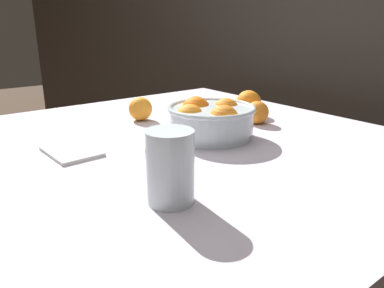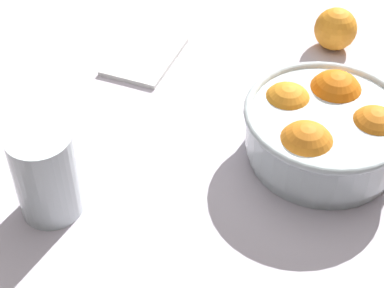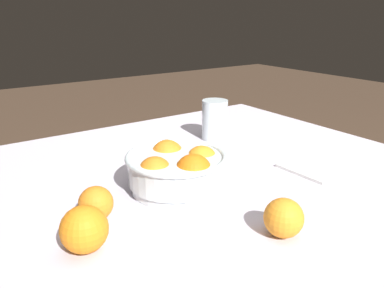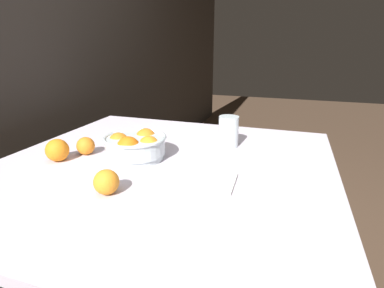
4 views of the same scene
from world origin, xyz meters
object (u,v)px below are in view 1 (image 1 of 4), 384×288
object	(u,v)px
orange_loose_near_bowl	(140,109)
orange_loose_aside	(258,113)
fruit_bowl	(211,119)
juice_glass	(170,170)
orange_loose_front	(248,103)

from	to	relation	value
orange_loose_near_bowl	orange_loose_aside	distance (m)	0.36
fruit_bowl	orange_loose_near_bowl	bearing A→B (deg)	-168.71
fruit_bowl	orange_loose_aside	size ratio (longest dim) A/B	3.37
juice_glass	fruit_bowl	bearing A→B (deg)	129.30
fruit_bowl	orange_loose_front	size ratio (longest dim) A/B	2.81
juice_glass	orange_loose_front	xyz separation A→B (m)	(-0.35, 0.55, -0.02)
orange_loose_near_bowl	orange_loose_aside	size ratio (longest dim) A/B	1.06
juice_glass	orange_loose_aside	bearing A→B (deg)	117.59
fruit_bowl	juice_glass	distance (m)	0.38
orange_loose_aside	fruit_bowl	bearing A→B (deg)	-84.81
orange_loose_near_bowl	orange_loose_aside	bearing A→B (deg)	45.53
juice_glass	orange_loose_front	size ratio (longest dim) A/B	1.55
fruit_bowl	orange_loose_aside	world-z (taller)	fruit_bowl
fruit_bowl	juice_glass	bearing A→B (deg)	-50.70
juice_glass	orange_loose_near_bowl	bearing A→B (deg)	154.76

